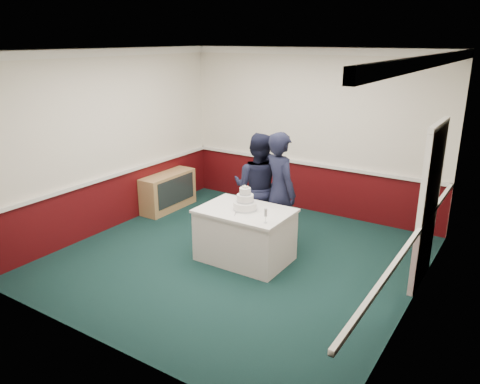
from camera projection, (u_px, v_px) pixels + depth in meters
The scene contains 9 objects.
ground at pixel (237, 258), 7.02m from camera, with size 5.00×5.00×0.00m, color #143130.
room_shell at pixel (264, 123), 6.85m from camera, with size 5.00×5.00×3.00m.
sideboard at pixel (168, 191), 8.95m from camera, with size 0.41×1.20×0.70m.
cake_table at pixel (245, 234), 6.87m from camera, with size 1.32×0.92×0.79m.
wedding_cake at pixel (245, 202), 6.71m from camera, with size 0.35×0.35×0.36m.
cake_knife at pixel (236, 213), 6.60m from camera, with size 0.01×0.22×0.01m, color silver.
champagne_flute at pixel (266, 213), 6.22m from camera, with size 0.05×0.05×0.21m.
person_man at pixel (258, 187), 7.46m from camera, with size 0.85×0.67×1.76m, color black.
person_woman at pixel (280, 191), 7.13m from camera, with size 0.67×0.44×1.84m, color black.
Camera 1 is at (3.48, -5.31, 3.16)m, focal length 35.00 mm.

